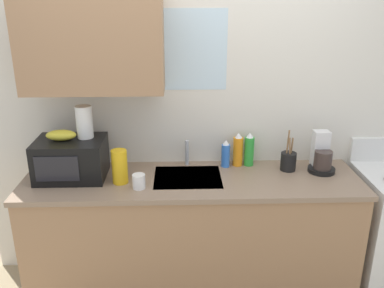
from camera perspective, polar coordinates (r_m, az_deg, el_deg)
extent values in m
cube|color=silver|center=(3.06, -0.21, 4.03)|extent=(3.08, 0.10, 2.50)
cube|color=#9E7551|center=(2.80, -13.58, 13.27)|extent=(0.91, 0.32, 0.62)
cube|color=silver|center=(2.92, -0.79, 12.80)|extent=(0.56, 0.02, 0.55)
cube|color=#9E7551|center=(3.08, 0.00, -12.64)|extent=(2.28, 0.60, 0.86)
cube|color=#8C725B|center=(2.86, 0.00, -5.04)|extent=(2.31, 0.63, 0.03)
cube|color=#9EA0A5|center=(2.90, -0.59, -5.82)|extent=(0.46, 0.38, 0.14)
cylinder|color=#B2B5BA|center=(3.03, -0.70, -1.20)|extent=(0.03, 0.03, 0.19)
cube|color=black|center=(2.94, -16.27, -1.95)|extent=(0.46, 0.34, 0.27)
cube|color=black|center=(2.79, -18.09, -3.29)|extent=(0.28, 0.01, 0.17)
ellipsoid|color=gold|center=(2.89, -17.56, 1.17)|extent=(0.20, 0.11, 0.07)
cylinder|color=white|center=(2.88, -14.58, 2.96)|extent=(0.11, 0.11, 0.22)
cylinder|color=black|center=(3.08, 17.34, -3.39)|extent=(0.19, 0.19, 0.03)
cylinder|color=#3F332D|center=(3.05, 17.56, -2.09)|extent=(0.12, 0.12, 0.13)
cube|color=silver|center=(3.10, 17.20, -0.59)|extent=(0.11, 0.09, 0.26)
cylinder|color=blue|center=(3.02, 4.64, -1.59)|extent=(0.06, 0.06, 0.17)
cone|color=white|center=(2.98, 4.70, 0.22)|extent=(0.05, 0.05, 0.04)
cylinder|color=orange|center=(3.04, 6.33, -1.03)|extent=(0.07, 0.07, 0.21)
cone|color=white|center=(3.00, 6.42, 1.19)|extent=(0.05, 0.05, 0.04)
cylinder|color=green|center=(3.05, 7.85, -1.00)|extent=(0.07, 0.07, 0.21)
cone|color=white|center=(3.01, 7.96, 1.21)|extent=(0.05, 0.05, 0.04)
cylinder|color=gold|center=(2.79, -9.91, -3.08)|extent=(0.10, 0.10, 0.23)
cylinder|color=white|center=(2.72, -7.32, -5.12)|extent=(0.08, 0.08, 0.09)
cylinder|color=black|center=(3.03, 13.09, -2.35)|extent=(0.11, 0.11, 0.13)
cylinder|color=olive|center=(2.99, 12.97, -0.53)|extent=(0.03, 0.03, 0.26)
cylinder|color=olive|center=(3.02, 13.49, -0.97)|extent=(0.02, 0.02, 0.20)
cylinder|color=olive|center=(2.99, 13.31, -1.07)|extent=(0.03, 0.02, 0.21)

